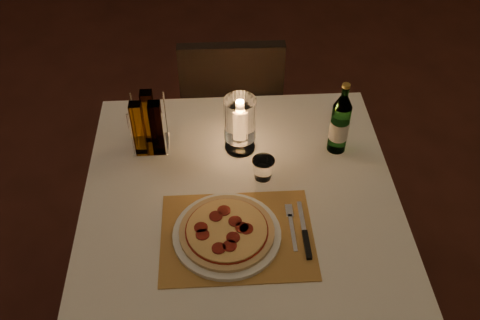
{
  "coord_description": "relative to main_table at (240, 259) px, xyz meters",
  "views": [
    {
      "loc": [
        -0.17,
        -1.46,
        2.0
      ],
      "look_at": [
        -0.1,
        -0.28,
        0.86
      ],
      "focal_mm": 40.0,
      "sensor_mm": 36.0,
      "label": 1
    }
  ],
  "objects": [
    {
      "name": "floor",
      "position": [
        0.1,
        0.3,
        -0.38
      ],
      "size": [
        8.0,
        10.0,
        0.02
      ],
      "primitive_type": "cube",
      "color": "#461E16",
      "rests_on": "ground"
    },
    {
      "name": "main_table",
      "position": [
        0.0,
        0.0,
        0.0
      ],
      "size": [
        1.0,
        1.0,
        0.74
      ],
      "color": "white",
      "rests_on": "ground"
    },
    {
      "name": "chair_far",
      "position": [
        -0.0,
        0.71,
        0.18
      ],
      "size": [
        0.42,
        0.42,
        0.9
      ],
      "color": "black",
      "rests_on": "ground"
    },
    {
      "name": "placemat",
      "position": [
        -0.02,
        -0.18,
        0.37
      ],
      "size": [
        0.45,
        0.34,
        0.0
      ],
      "primitive_type": "cube",
      "color": "#B2803E",
      "rests_on": "main_table"
    },
    {
      "name": "plate",
      "position": [
        -0.05,
        -0.18,
        0.38
      ],
      "size": [
        0.32,
        0.32,
        0.01
      ],
      "primitive_type": "cylinder",
      "color": "white",
      "rests_on": "placemat"
    },
    {
      "name": "pizza",
      "position": [
        -0.05,
        -0.18,
        0.39
      ],
      "size": [
        0.28,
        0.28,
        0.02
      ],
      "color": "#D8B77F",
      "rests_on": "plate"
    },
    {
      "name": "fork",
      "position": [
        0.14,
        -0.15,
        0.37
      ],
      "size": [
        0.02,
        0.18,
        0.0
      ],
      "color": "silver",
      "rests_on": "placemat"
    },
    {
      "name": "knife",
      "position": [
        0.18,
        -0.21,
        0.37
      ],
      "size": [
        0.02,
        0.22,
        0.01
      ],
      "color": "black",
      "rests_on": "placemat"
    },
    {
      "name": "tumbler",
      "position": [
        0.08,
        0.06,
        0.4
      ],
      "size": [
        0.07,
        0.07,
        0.07
      ],
      "primitive_type": null,
      "color": "white",
      "rests_on": "main_table"
    },
    {
      "name": "water_bottle",
      "position": [
        0.34,
        0.18,
        0.48
      ],
      "size": [
        0.07,
        0.07,
        0.27
      ],
      "color": "#58A056",
      "rests_on": "main_table"
    },
    {
      "name": "hurricane_candle",
      "position": [
        0.01,
        0.21,
        0.49
      ],
      "size": [
        0.11,
        0.11,
        0.21
      ],
      "color": "white",
      "rests_on": "main_table"
    },
    {
      "name": "cruet_caddy",
      "position": [
        -0.3,
        0.23,
        0.46
      ],
      "size": [
        0.12,
        0.12,
        0.21
      ],
      "color": "white",
      "rests_on": "main_table"
    }
  ]
}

